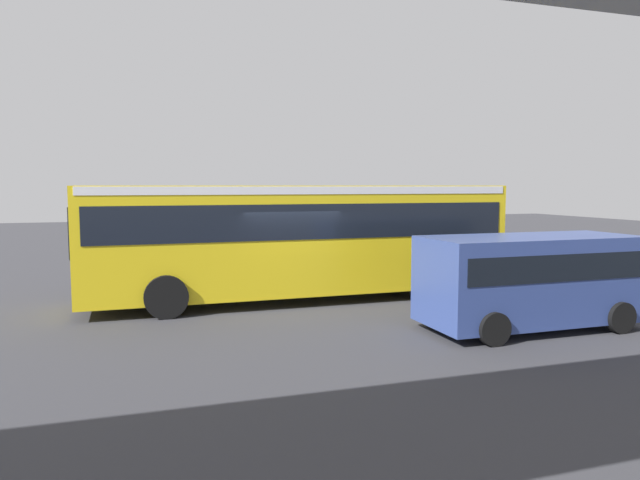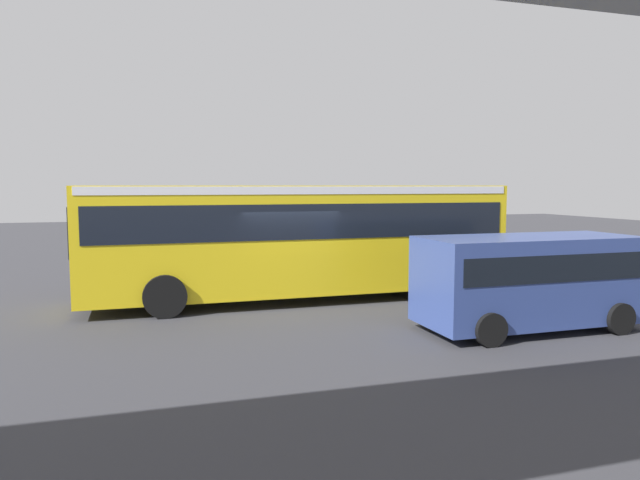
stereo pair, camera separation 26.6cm
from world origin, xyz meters
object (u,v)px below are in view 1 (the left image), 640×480
city_bus (299,232)px  parked_van (530,275)px  pedestrian (473,246)px  traffic_sign (79,230)px

city_bus → parked_van: city_bus is taller
parked_van → pedestrian: bearing=-115.7°
city_bus → parked_van: size_ratio=2.40×
parked_van → traffic_sign: size_ratio=1.71×
city_bus → parked_van: 6.21m
city_bus → traffic_sign: 6.23m
city_bus → traffic_sign: bearing=-21.9°
parked_van → pedestrian: size_ratio=2.68×
parked_van → traffic_sign: (9.64, -7.13, 0.71)m
pedestrian → traffic_sign: traffic_sign is taller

